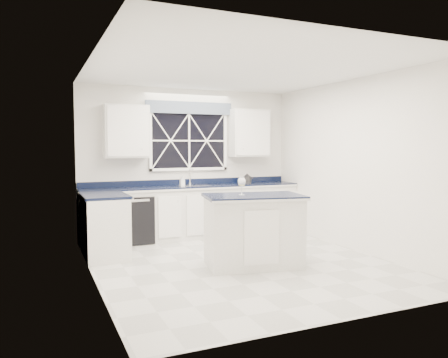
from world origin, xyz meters
name	(u,v)px	position (x,y,z in m)	size (l,w,h in m)	color
ground	(241,263)	(0.00, 0.00, 0.00)	(4.50, 4.50, 0.00)	beige
back_wall	(188,162)	(0.00, 2.25, 1.35)	(4.00, 0.10, 2.70)	white
base_cabinets	(179,215)	(-0.33, 1.78, 0.45)	(3.99, 1.60, 0.90)	white
countertop	(194,187)	(0.00, 1.95, 0.92)	(3.98, 0.64, 0.04)	black
dishwasher	(134,219)	(-1.10, 1.95, 0.41)	(0.60, 0.58, 0.82)	black
window	(189,136)	(0.00, 2.20, 1.83)	(1.65, 0.09, 1.26)	black
upper_cabinets	(191,132)	(0.00, 2.08, 1.90)	(3.10, 0.34, 0.90)	white
faucet	(190,176)	(0.00, 2.14, 1.10)	(0.05, 0.20, 0.30)	silver
island	(253,230)	(0.10, -0.18, 0.49)	(1.45, 1.03, 0.98)	white
rug	(250,242)	(0.71, 1.10, 0.01)	(1.52, 0.99, 0.02)	#BABAB5
kettle	(247,179)	(1.08, 1.97, 1.03)	(0.27, 0.20, 0.19)	#2A2A2C
wine_glass	(242,182)	(-0.06, -0.15, 1.16)	(0.11, 0.11, 0.25)	white
soap_bottle	(182,180)	(-0.15, 2.17, 1.03)	(0.08, 0.08, 0.17)	silver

